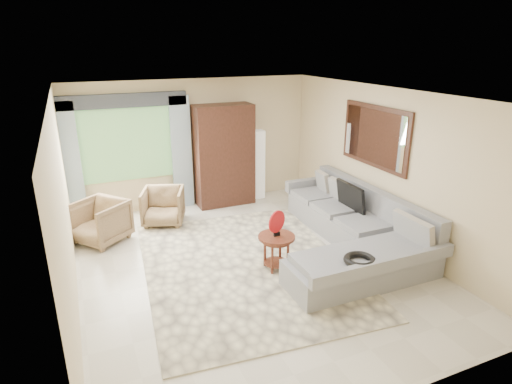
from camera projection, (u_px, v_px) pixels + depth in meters
name	position (u px, v px, depth m)	size (l,w,h in m)	color
ground	(250.00, 264.00, 6.66)	(6.00, 6.00, 0.00)	silver
area_rug	(246.00, 265.00, 6.61)	(3.00, 4.00, 0.02)	#FAF0C5
sectional_sofa	(353.00, 233.00, 7.08)	(2.30, 3.46, 0.90)	gray
tv_screen	(351.00, 197.00, 7.48)	(0.06, 0.74, 0.48)	black
garden_hose	(360.00, 260.00, 5.66)	(0.43, 0.43, 0.09)	black
coffee_table	(276.00, 252.00, 6.44)	(0.55, 0.55, 0.55)	#491B13
red_disc	(277.00, 222.00, 6.27)	(0.34, 0.34, 0.03)	#B51216
armchair_left	(100.00, 222.00, 7.31)	(0.79, 0.81, 0.74)	#977752
armchair_right	(163.00, 206.00, 8.07)	(0.74, 0.76, 0.69)	#997D53
potted_plant	(99.00, 214.00, 7.94)	(0.46, 0.40, 0.51)	#999999
armoire	(224.00, 155.00, 8.87)	(1.20, 0.55, 2.10)	black
floor_lamp	(258.00, 164.00, 9.33)	(0.24, 0.24, 1.50)	silver
window	(126.00, 145.00, 8.26)	(1.80, 0.04, 1.40)	#669E59
curtain_left	(70.00, 164.00, 7.87)	(0.40, 0.08, 2.30)	#9EB7CC
curtain_right	(182.00, 153.00, 8.66)	(0.40, 0.08, 2.30)	#9EB7CC
valance	(122.00, 101.00, 7.92)	(2.40, 0.12, 0.26)	#1E232D
wall_mirror	(374.00, 136.00, 7.31)	(0.05, 1.70, 1.05)	black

